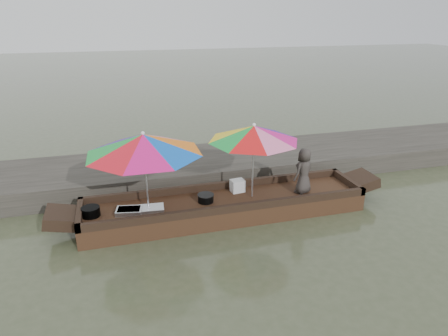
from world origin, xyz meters
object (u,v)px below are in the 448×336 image
object	(u,v)px
tray_scallop	(151,209)
umbrella_stern	(253,161)
tray_crayfish	(129,211)
boat_hull	(225,207)
supply_bag	(237,186)
charcoal_grill	(206,198)
vendor	(304,171)
umbrella_bow	(146,172)
cooking_pot	(91,212)

from	to	relation	value
tray_scallop	umbrella_stern	xyz separation A→B (m)	(2.07, 0.05, 0.74)
tray_crayfish	boat_hull	bearing A→B (deg)	1.98
boat_hull	tray_crayfish	world-z (taller)	tray_crayfish
supply_bag	charcoal_grill	bearing A→B (deg)	-158.26
tray_crayfish	vendor	xyz separation A→B (m)	(3.56, -0.05, 0.44)
supply_bag	vendor	world-z (taller)	vendor
tray_scallop	umbrella_stern	size ratio (longest dim) A/B	0.26
charcoal_grill	umbrella_stern	distance (m)	1.21
tray_scallop	umbrella_bow	size ratio (longest dim) A/B	0.22
umbrella_bow	tray_crayfish	bearing A→B (deg)	-169.87
boat_hull	umbrella_stern	world-z (taller)	umbrella_stern
tray_crayfish	charcoal_grill	xyz separation A→B (m)	(1.51, 0.08, 0.03)
cooking_pot	tray_scallop	distance (m)	1.11
cooking_pot	umbrella_bow	xyz separation A→B (m)	(1.06, -0.01, 0.69)
cooking_pot	charcoal_grill	size ratio (longest dim) A/B	1.08
vendor	tray_scallop	bearing A→B (deg)	-26.92
tray_scallop	umbrella_bow	distance (m)	0.75
cooking_pot	umbrella_stern	size ratio (longest dim) A/B	0.19
boat_hull	vendor	bearing A→B (deg)	-3.89
tray_crayfish	supply_bag	xyz separation A→B (m)	(2.27, 0.38, 0.09)
umbrella_bow	umbrella_stern	distance (m)	2.12
boat_hull	vendor	distance (m)	1.78
tray_crayfish	umbrella_stern	distance (m)	2.59
tray_crayfish	umbrella_bow	bearing A→B (deg)	10.13
tray_crayfish	charcoal_grill	bearing A→B (deg)	2.92
charcoal_grill	umbrella_stern	world-z (taller)	umbrella_stern
cooking_pot	charcoal_grill	distance (m)	2.19
boat_hull	umbrella_bow	distance (m)	1.81
umbrella_bow	cooking_pot	bearing A→B (deg)	179.38
boat_hull	vendor	xyz separation A→B (m)	(1.65, -0.11, 0.66)
charcoal_grill	tray_scallop	bearing A→B (deg)	-176.83
boat_hull	tray_crayfish	xyz separation A→B (m)	(-1.91, -0.07, 0.22)
charcoal_grill	vendor	bearing A→B (deg)	-3.42
cooking_pot	umbrella_stern	xyz separation A→B (m)	(3.17, -0.01, 0.69)
tray_scallop	supply_bag	size ratio (longest dim) A/B	1.69
umbrella_bow	umbrella_stern	world-z (taller)	same
charcoal_grill	supply_bag	distance (m)	0.82
charcoal_grill	supply_bag	bearing A→B (deg)	21.74
tray_scallop	vendor	world-z (taller)	vendor
supply_bag	vendor	bearing A→B (deg)	-18.26
vendor	umbrella_stern	size ratio (longest dim) A/B	0.54
boat_hull	tray_scallop	size ratio (longest dim) A/B	12.00
boat_hull	tray_scallop	world-z (taller)	tray_scallop
tray_scallop	vendor	size ratio (longest dim) A/B	0.49
supply_bag	umbrella_bow	world-z (taller)	umbrella_bow
boat_hull	supply_bag	world-z (taller)	supply_bag
cooking_pot	supply_bag	xyz separation A→B (m)	(2.95, 0.30, 0.04)
boat_hull	charcoal_grill	world-z (taller)	charcoal_grill
umbrella_stern	supply_bag	bearing A→B (deg)	124.64
supply_bag	boat_hull	bearing A→B (deg)	-138.57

